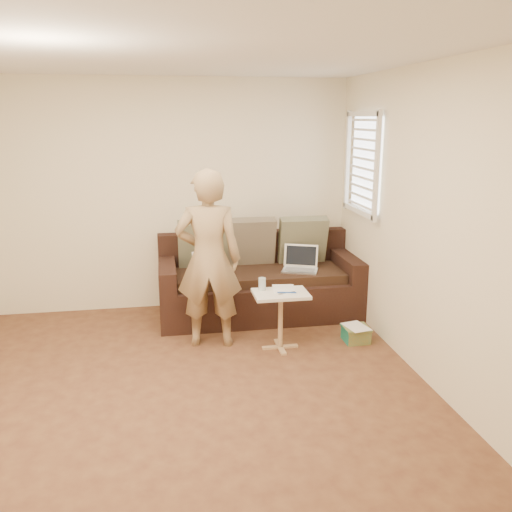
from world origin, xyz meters
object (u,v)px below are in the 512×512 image
object	(u,v)px
laptop_white	(214,276)
person	(209,259)
laptop_silver	(300,271)
striped_box	(356,334)
drinking_glass	(262,284)
side_table	(280,320)
sofa	(259,278)

from	to	relation	value
laptop_white	person	distance (m)	0.68
laptop_silver	striped_box	xyz separation A→B (m)	(0.37, -0.81, -0.44)
drinking_glass	laptop_white	bearing A→B (deg)	119.45
side_table	drinking_glass	world-z (taller)	drinking_glass
sofa	drinking_glass	size ratio (longest dim) A/B	18.33
person	striped_box	world-z (taller)	person
laptop_silver	drinking_glass	size ratio (longest dim) A/B	3.17
drinking_glass	person	bearing A→B (deg)	165.92
sofa	striped_box	size ratio (longest dim) A/B	8.71
person	drinking_glass	bearing A→B (deg)	173.86
sofa	person	xyz separation A→B (m)	(-0.62, -0.73, 0.44)
side_table	laptop_white	bearing A→B (deg)	124.67
person	striped_box	bearing A→B (deg)	179.82
laptop_white	drinking_glass	xyz separation A→B (m)	(0.39, -0.70, 0.11)
laptop_white	striped_box	world-z (taller)	laptop_white
laptop_silver	striped_box	world-z (taller)	laptop_silver
laptop_white	drinking_glass	size ratio (longest dim) A/B	3.03
laptop_white	person	world-z (taller)	person
laptop_silver	striped_box	bearing A→B (deg)	-43.18
laptop_silver	laptop_white	bearing A→B (deg)	-156.31
laptop_white	striped_box	xyz separation A→B (m)	(1.33, -0.78, -0.44)
side_table	striped_box	world-z (taller)	side_table
person	side_table	size ratio (longest dim) A/B	3.05
sofa	drinking_glass	bearing A→B (deg)	-98.34
person	side_table	bearing A→B (deg)	168.84
laptop_silver	side_table	xyz separation A→B (m)	(-0.40, -0.83, -0.24)
sofa	drinking_glass	world-z (taller)	sofa
laptop_silver	side_table	world-z (taller)	laptop_silver
laptop_silver	person	distance (m)	1.26
striped_box	laptop_silver	bearing A→B (deg)	114.85
laptop_white	side_table	xyz separation A→B (m)	(0.55, -0.80, -0.24)
person	drinking_glass	distance (m)	0.56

